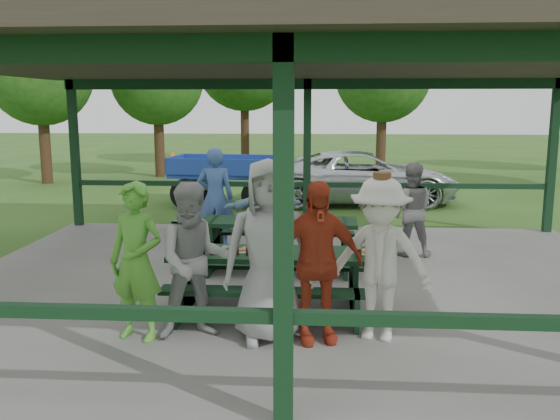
# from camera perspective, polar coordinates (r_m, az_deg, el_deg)

# --- Properties ---
(ground) EXTENTS (90.00, 90.00, 0.00)m
(ground) POSITION_cam_1_polar(r_m,az_deg,el_deg) (8.54, 1.94, -7.64)
(ground) COLOR #2E551A
(ground) RESTS_ON ground
(concrete_slab) EXTENTS (10.00, 8.00, 0.10)m
(concrete_slab) POSITION_cam_1_polar(r_m,az_deg,el_deg) (8.53, 1.94, -7.32)
(concrete_slab) COLOR slate
(concrete_slab) RESTS_ON ground
(pavilion_structure) EXTENTS (10.60, 8.60, 3.24)m
(pavilion_structure) POSITION_cam_1_polar(r_m,az_deg,el_deg) (8.15, 2.08, 14.08)
(pavilion_structure) COLOR black
(pavilion_structure) RESTS_ON concrete_slab
(picnic_table_near) EXTENTS (2.40, 1.39, 0.75)m
(picnic_table_near) POSITION_cam_1_polar(r_m,az_deg,el_deg) (7.25, -0.99, -6.20)
(picnic_table_near) COLOR black
(picnic_table_near) RESTS_ON concrete_slab
(picnic_table_far) EXTENTS (2.39, 1.39, 0.75)m
(picnic_table_far) POSITION_cam_1_polar(r_m,az_deg,el_deg) (9.18, -0.10, -2.69)
(picnic_table_far) COLOR black
(picnic_table_far) RESTS_ON concrete_slab
(table_setting) EXTENTS (2.46, 0.45, 0.10)m
(table_setting) POSITION_cam_1_polar(r_m,az_deg,el_deg) (7.19, -0.96, -3.74)
(table_setting) COLOR white
(table_setting) RESTS_ON picnic_table_near
(contestant_green) EXTENTS (0.71, 0.56, 1.71)m
(contestant_green) POSITION_cam_1_polar(r_m,az_deg,el_deg) (6.52, -13.65, -4.84)
(contestant_green) COLOR #51A333
(contestant_green) RESTS_ON concrete_slab
(contestant_grey_left) EXTENTS (0.99, 0.87, 1.70)m
(contestant_grey_left) POSITION_cam_1_polar(r_m,az_deg,el_deg) (6.45, -8.18, -4.85)
(contestant_grey_left) COLOR #99999C
(contestant_grey_left) RESTS_ON concrete_slab
(contestant_grey_mid) EXTENTS (1.04, 0.76, 1.96)m
(contestant_grey_mid) POSITION_cam_1_polar(r_m,az_deg,el_deg) (6.25, -1.10, -4.02)
(contestant_grey_mid) COLOR #959598
(contestant_grey_mid) RESTS_ON concrete_slab
(contestant_red) EXTENTS (1.09, 0.66, 1.74)m
(contestant_red) POSITION_cam_1_polar(r_m,az_deg,el_deg) (6.27, 3.44, -5.02)
(contestant_red) COLOR #B33A1F
(contestant_red) RESTS_ON concrete_slab
(contestant_white_fedora) EXTENTS (1.27, 0.94, 1.81)m
(contestant_white_fedora) POSITION_cam_1_polar(r_m,az_deg,el_deg) (6.41, 9.56, -4.69)
(contestant_white_fedora) COLOR silver
(contestant_white_fedora) RESTS_ON concrete_slab
(spectator_lblue) EXTENTS (1.46, 0.96, 1.50)m
(spectator_lblue) POSITION_cam_1_polar(r_m,az_deg,el_deg) (10.03, -1.41, 0.06)
(spectator_lblue) COLOR #85B6CE
(spectator_lblue) RESTS_ON concrete_slab
(spectator_blue) EXTENTS (0.66, 0.45, 1.78)m
(spectator_blue) POSITION_cam_1_polar(r_m,az_deg,el_deg) (10.48, -6.25, 1.19)
(spectator_blue) COLOR #3C5E9D
(spectator_blue) RESTS_ON concrete_slab
(spectator_grey) EXTENTS (0.78, 0.62, 1.57)m
(spectator_grey) POSITION_cam_1_polar(r_m,az_deg,el_deg) (10.09, 12.43, 0.06)
(spectator_grey) COLOR gray
(spectator_grey) RESTS_ON concrete_slab
(pickup_truck) EXTENTS (5.14, 2.57, 1.40)m
(pickup_truck) POSITION_cam_1_polar(r_m,az_deg,el_deg) (15.89, 8.01, 3.15)
(pickup_truck) COLOR silver
(pickup_truck) RESTS_ON ground
(farm_trailer) EXTENTS (3.95, 1.93, 1.37)m
(farm_trailer) POSITION_cam_1_polar(r_m,az_deg,el_deg) (15.51, -4.98, 2.97)
(farm_trailer) COLOR navy
(farm_trailer) RESTS_ON ground
(tree_far_left) EXTENTS (3.30, 3.30, 5.16)m
(tree_far_left) POSITION_cam_1_polar(r_m,az_deg,el_deg) (22.02, -11.75, 12.24)
(tree_far_left) COLOR #362315
(tree_far_left) RESTS_ON ground
(tree_left) EXTENTS (4.10, 4.10, 6.40)m
(tree_left) POSITION_cam_1_polar(r_m,az_deg,el_deg) (25.59, -3.46, 14.01)
(tree_left) COLOR #362315
(tree_left) RESTS_ON ground
(tree_mid) EXTENTS (3.45, 3.45, 5.40)m
(tree_mid) POSITION_cam_1_polar(r_m,az_deg,el_deg) (22.13, 9.89, 12.70)
(tree_mid) COLOR #362315
(tree_mid) RESTS_ON ground
(tree_edge_left) EXTENTS (3.39, 3.39, 5.29)m
(tree_edge_left) POSITION_cam_1_polar(r_m,az_deg,el_deg) (21.18, -22.09, 12.05)
(tree_edge_left) COLOR #362315
(tree_edge_left) RESTS_ON ground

